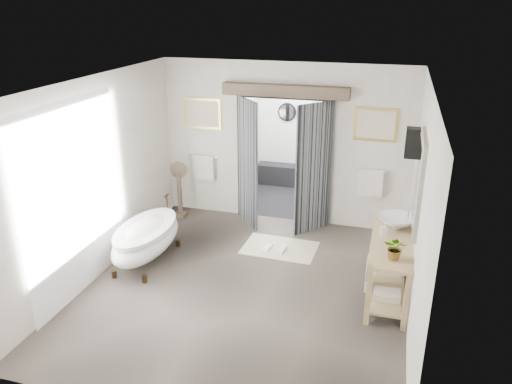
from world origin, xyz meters
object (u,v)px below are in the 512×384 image
rug (280,248)px  basin (396,222)px  clawfoot_tub (146,238)px  vanity (388,264)px

rug → basin: bearing=-16.1°
clawfoot_tub → basin: (3.71, 0.47, 0.53)m
clawfoot_tub → rug: clawfoot_tub is taller
clawfoot_tub → vanity: 3.65m
clawfoot_tub → vanity: bearing=0.1°
rug → basin: size_ratio=2.33×
vanity → basin: size_ratio=3.11×
vanity → basin: (0.06, 0.46, 0.43)m
clawfoot_tub → basin: bearing=7.2°
vanity → rug: 2.06m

